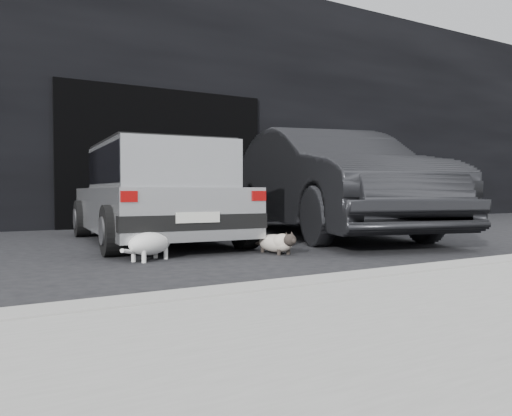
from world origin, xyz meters
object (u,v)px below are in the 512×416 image
cat_siamese (278,243)px  silver_hatchback (155,189)px  second_car (328,182)px  cat_white (153,242)px

cat_siamese → silver_hatchback: bearing=-71.4°
second_car → cat_white: (-3.17, -1.31, -0.63)m
second_car → cat_siamese: 2.49m
silver_hatchback → second_car: 2.63m
silver_hatchback → cat_siamese: size_ratio=4.84×
second_car → cat_siamese: (-1.86, -1.51, -0.69)m
second_car → cat_white: second_car is taller
silver_hatchback → second_car: bearing=-1.5°
second_car → cat_siamese: size_ratio=6.63×
silver_hatchback → cat_white: (-0.56, -1.56, -0.52)m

